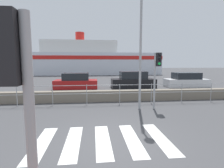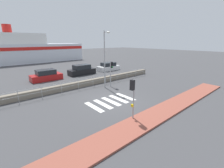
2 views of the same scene
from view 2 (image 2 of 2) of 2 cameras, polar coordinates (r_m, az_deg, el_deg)
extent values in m
plane|color=#424244|center=(13.54, 0.55, -6.31)|extent=(160.00, 160.00, 0.00)
cube|color=#934C3D|center=(11.05, 14.94, -12.01)|extent=(24.00, 1.80, 0.12)
cube|color=silver|center=(12.38, -6.90, -8.65)|extent=(0.45, 2.40, 0.01)
cube|color=silver|center=(12.85, -3.54, -7.60)|extent=(0.45, 2.40, 0.01)
cube|color=silver|center=(13.36, -0.43, -6.61)|extent=(0.45, 2.40, 0.01)
cube|color=silver|center=(13.91, 2.42, -5.67)|extent=(0.45, 2.40, 0.01)
cube|color=silver|center=(14.50, 5.05, -4.80)|extent=(0.45, 2.40, 0.01)
cube|color=slate|center=(17.79, -11.30, 0.05)|extent=(22.98, 0.55, 0.67)
cylinder|color=#9EA0A3|center=(16.85, -9.98, 1.96)|extent=(20.68, 0.03, 0.03)
cylinder|color=#9EA0A3|center=(16.97, -9.91, 0.43)|extent=(20.68, 0.03, 0.03)
cylinder|color=#9EA0A3|center=(14.96, -32.11, -4.27)|extent=(0.04, 0.04, 1.17)
cylinder|color=#9EA0A3|center=(15.28, -25.21, -2.91)|extent=(0.04, 0.04, 1.17)
cylinder|color=#9EA0A3|center=(15.82, -18.69, -1.58)|extent=(0.04, 0.04, 1.17)
cylinder|color=#9EA0A3|center=(16.56, -12.69, -0.34)|extent=(0.04, 0.04, 1.17)
cylinder|color=#9EA0A3|center=(17.46, -7.25, 0.79)|extent=(0.04, 0.04, 1.17)
cylinder|color=#9EA0A3|center=(18.52, -2.39, 1.80)|extent=(0.04, 0.04, 1.17)
cylinder|color=#9EA0A3|center=(19.69, 1.92, 2.68)|extent=(0.04, 0.04, 1.17)
cylinder|color=#9EA0A3|center=(20.97, 5.73, 3.44)|extent=(0.04, 0.04, 1.17)
cylinder|color=#9EA0A3|center=(22.34, 9.10, 4.10)|extent=(0.04, 0.04, 1.17)
cylinder|color=#9EA0A3|center=(23.78, 12.07, 4.67)|extent=(0.04, 0.04, 1.17)
cylinder|color=#9EA0A3|center=(10.01, 8.18, -6.08)|extent=(0.10, 0.10, 2.83)
cube|color=black|center=(9.54, 7.76, -0.36)|extent=(0.24, 0.24, 0.68)
sphere|color=black|center=(9.57, 7.19, 1.03)|extent=(0.13, 0.13, 0.13)
sphere|color=black|center=(9.63, 7.15, -0.18)|extent=(0.13, 0.13, 0.13)
sphere|color=#19D84C|center=(9.69, 7.10, -1.37)|extent=(0.13, 0.13, 0.13)
cube|color=yellow|center=(10.08, 7.68, -8.15)|extent=(0.10, 0.14, 0.18)
cylinder|color=#9EA0A3|center=(17.22, -0.61, 3.63)|extent=(0.10, 0.10, 2.88)
cube|color=black|center=(17.13, -0.18, 7.31)|extent=(0.24, 0.24, 0.68)
sphere|color=black|center=(16.99, 0.13, 7.95)|extent=(0.13, 0.13, 0.13)
sphere|color=black|center=(17.02, 0.12, 7.25)|extent=(0.13, 0.13, 0.13)
sphere|color=#19D84C|center=(17.05, 0.12, 6.55)|extent=(0.13, 0.13, 0.13)
cylinder|color=#9EA0A3|center=(16.57, -2.85, 8.94)|extent=(0.12, 0.12, 6.20)
cylinder|color=#9EA0A3|center=(16.19, -2.23, 19.23)|extent=(0.07, 0.68, 0.07)
ellipsoid|color=silver|center=(15.93, -1.43, 19.11)|extent=(0.32, 0.42, 0.19)
cube|color=silver|center=(42.58, -29.68, 10.10)|extent=(26.57, 6.55, 4.42)
cube|color=white|center=(41.98, -34.70, 14.04)|extent=(14.88, 5.24, 2.43)
cube|color=red|center=(39.28, -28.95, 11.68)|extent=(26.57, 0.08, 0.71)
cylinder|color=red|center=(42.05, -35.18, 16.88)|extent=(1.80, 1.80, 1.80)
cube|color=#B21919|center=(22.25, -23.70, 2.38)|extent=(3.94, 1.85, 0.79)
cube|color=#1E2328|center=(22.10, -23.91, 4.20)|extent=(2.36, 1.63, 0.65)
cube|color=black|center=(24.30, -11.38, 4.58)|extent=(4.19, 1.77, 0.86)
cube|color=#1E2328|center=(24.16, -11.48, 6.39)|extent=(2.51, 1.56, 0.70)
cube|color=silver|center=(27.29, -1.36, 6.06)|extent=(4.15, 1.75, 0.79)
cube|color=#1E2328|center=(27.17, -1.37, 7.54)|extent=(2.49, 1.54, 0.64)
camera|label=1|loc=(9.23, 19.01, -2.56)|focal=28.00mm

